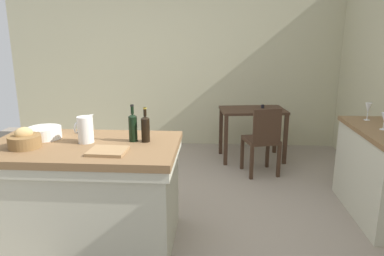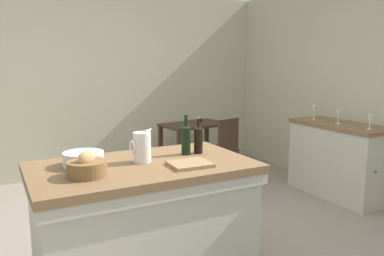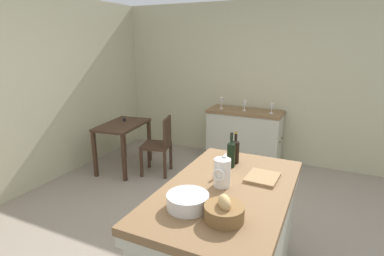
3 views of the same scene
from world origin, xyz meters
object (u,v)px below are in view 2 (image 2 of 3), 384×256
object	(u,v)px
wine_bottle_dark	(198,139)
wine_glass_left	(339,114)
wine_bottle_amber	(186,139)
wine_glass_far_left	(370,119)
wash_bowl	(83,159)
cutting_board	(190,164)
pitcher	(142,147)
side_cabinet	(338,160)
bread_basket	(87,167)
island_table	(144,217)
writing_desk	(194,132)
wooden_chair	(221,149)
wine_glass_middle	(314,109)

from	to	relation	value
wine_bottle_dark	wine_glass_left	world-z (taller)	wine_bottle_dark
wine_bottle_amber	wine_glass_far_left	size ratio (longest dim) A/B	2.00
wash_bowl	cutting_board	distance (m)	0.75
wine_glass_left	pitcher	bearing A→B (deg)	-167.73
side_cabinet	wine_bottle_dark	bearing A→B (deg)	-166.71
bread_basket	wine_bottle_dark	bearing A→B (deg)	13.46
island_table	wine_bottle_dark	distance (m)	0.74
island_table	wine_glass_far_left	size ratio (longest dim) A/B	10.02
bread_basket	wine_glass_far_left	world-z (taller)	bread_basket
writing_desk	wash_bowl	xyz separation A→B (m)	(-2.02, -2.11, 0.31)
writing_desk	wooden_chair	bearing A→B (deg)	-83.39
wine_bottle_amber	side_cabinet	bearing A→B (deg)	12.55
wooden_chair	wine_glass_far_left	world-z (taller)	wine_glass_far_left
wine_glass_left	wine_glass_middle	xyz separation A→B (m)	(0.00, 0.39, 0.01)
island_table	wine_glass_middle	world-z (taller)	wine_glass_middle
wash_bowl	wine_bottle_amber	xyz separation A→B (m)	(0.79, -0.04, 0.08)
island_table	wine_glass_middle	distance (m)	2.93
cutting_board	island_table	bearing A→B (deg)	142.81
wash_bowl	writing_desk	bearing A→B (deg)	46.36
wooden_chair	wine_glass_far_left	xyz separation A→B (m)	(0.99, -1.44, 0.51)
island_table	cutting_board	size ratio (longest dim) A/B	5.59
pitcher	wash_bowl	world-z (taller)	pitcher
wine_bottle_amber	cutting_board	bearing A→B (deg)	-112.38
wash_bowl	bread_basket	size ratio (longest dim) A/B	1.13
wine_bottle_amber	wine_glass_left	world-z (taller)	wine_bottle_amber
writing_desk	pitcher	size ratio (longest dim) A/B	3.65
wine_bottle_dark	wine_glass_middle	world-z (taller)	wine_bottle_dark
wash_bowl	wine_glass_far_left	xyz separation A→B (m)	(3.08, 0.05, 0.06)
wine_bottle_dark	wine_glass_far_left	distance (m)	2.18
side_cabinet	bread_basket	distance (m)	3.27
wine_glass_left	wine_glass_middle	world-z (taller)	wine_glass_middle
wooden_chair	wash_bowl	world-z (taller)	wash_bowl
wine_bottle_dark	wine_glass_left	bearing A→B (deg)	13.69
island_table	writing_desk	bearing A→B (deg)	54.23
side_cabinet	cutting_board	size ratio (longest dim) A/B	4.30
side_cabinet	wine_glass_middle	world-z (taller)	wine_glass_middle
bread_basket	wine_glass_far_left	xyz separation A→B (m)	(3.11, 0.32, 0.05)
bread_basket	wine_bottle_dark	distance (m)	0.96
bread_basket	wine_glass_left	xyz separation A→B (m)	(3.12, 0.76, 0.06)
pitcher	wine_bottle_dark	size ratio (longest dim) A/B	0.89
pitcher	wine_glass_left	size ratio (longest dim) A/B	1.59
island_table	pitcher	size ratio (longest dim) A/B	5.99
pitcher	wine_glass_far_left	xyz separation A→B (m)	(2.67, 0.15, -0.00)
wine_bottle_amber	wine_glass_middle	distance (m)	2.47
side_cabinet	wooden_chair	xyz separation A→B (m)	(-1.02, 1.02, 0.04)
wine_bottle_dark	wine_glass_far_left	size ratio (longest dim) A/B	1.87
side_cabinet	wine_glass_far_left	world-z (taller)	wine_glass_far_left
side_cabinet	wine_glass_middle	size ratio (longest dim) A/B	6.62
writing_desk	side_cabinet	bearing A→B (deg)	-56.34
side_cabinet	cutting_board	world-z (taller)	cutting_board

